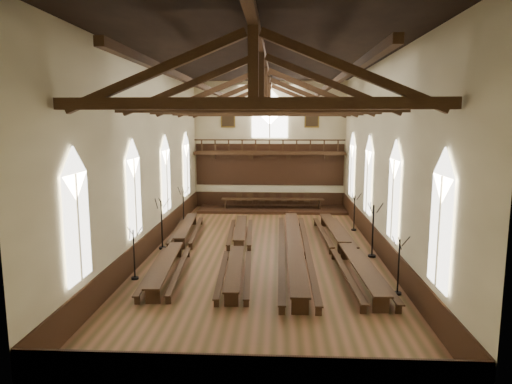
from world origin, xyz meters
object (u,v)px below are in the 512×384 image
high_table (273,200)px  refectory_row_a (177,244)px  dais (272,209)px  candelabrum_left_near (134,263)px  candelabrum_right_mid (372,240)px  candelabrum_left_far (184,214)px  candelabrum_right_near (398,277)px  refectory_row_c (294,246)px  candelabrum_right_far (354,219)px  candelabrum_left_mid (162,234)px  refectory_row_b (238,246)px  refectory_row_d (345,246)px

high_table → refectory_row_a: bearing=-112.2°
dais → candelabrum_left_near: (-5.83, -15.84, 0.61)m
refectory_row_a → candelabrum_right_mid: 10.11m
dais → high_table: 0.73m
candelabrum_left_far → candelabrum_right_near: (11.10, -11.65, -0.07)m
refectory_row_a → candelabrum_right_near: size_ratio=5.87×
dais → candelabrum_right_near: candelabrum_right_near is taller
refectory_row_c → candelabrum_right_near: (3.98, -4.89, 0.15)m
candelabrum_left_near → candelabrum_right_far: 14.69m
refectory_row_a → candelabrum_left_far: size_ratio=5.39×
candelabrum_left_mid → refectory_row_a: bearing=-38.0°
candelabrum_left_near → candelabrum_right_mid: (11.10, 3.88, 0.15)m
refectory_row_c → candelabrum_left_mid: 7.22m
refectory_row_b → high_table: 12.19m
refectory_row_b → refectory_row_d: (5.50, 0.07, 0.07)m
refectory_row_d → candelabrum_right_near: candelabrum_right_near is taller
refectory_row_a → refectory_row_d: size_ratio=0.97×
refectory_row_a → refectory_row_c: 6.14m
candelabrum_left_mid → refectory_row_c: bearing=-9.1°
dais → candelabrum_left_mid: bearing=-117.8°
dais → candelabrum_left_mid: candelabrum_left_mid is taller
refectory_row_a → candelabrum_right_far: (10.10, 5.60, 0.22)m
high_table → candelabrum_right_mid: 13.07m
candelabrum_left_mid → candelabrum_right_far: bearing=23.5°
refectory_row_c → dais: 12.26m
refectory_row_a → candelabrum_right_mid: (10.10, -0.14, 0.35)m
refectory_row_c → candelabrum_left_near: 8.01m
refectory_row_c → candelabrum_left_near: bearing=-152.8°
candelabrum_left_far → candelabrum_right_mid: (11.10, -6.53, 0.07)m
candelabrum_left_near → candelabrum_left_mid: size_ratio=0.83×
refectory_row_c → candelabrum_right_mid: size_ratio=5.18×
candelabrum_right_near → candelabrum_right_far: (0.00, 10.85, 0.01)m
dais → candelabrum_left_far: size_ratio=4.35×
candelabrum_left_far → refectory_row_c: bearing=-43.5°
high_table → candelabrum_right_far: 8.15m
refectory_row_d → candelabrum_left_mid: candelabrum_left_mid is taller
refectory_row_c → candelabrum_left_far: 9.82m
candelabrum_left_near → candelabrum_right_mid: bearing=19.3°
refectory_row_c → high_table: (-1.29, 12.18, 0.25)m
refectory_row_d → high_table: bearing=107.9°
refectory_row_a → candelabrum_right_far: candelabrum_right_far is taller
high_table → candelabrum_left_mid: bearing=-117.8°
candelabrum_right_mid → candelabrum_left_far: bearing=149.5°
dais → candelabrum_right_mid: candelabrum_right_mid is taller
candelabrum_left_near → refectory_row_d: bearing=21.5°
refectory_row_d → dais: size_ratio=1.28×
candelabrum_right_near → candelabrum_left_mid: bearing=151.5°
refectory_row_c → candelabrum_right_far: bearing=56.3°
dais → refectory_row_b: bearing=-97.6°
dais → high_table: bearing=180.0°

